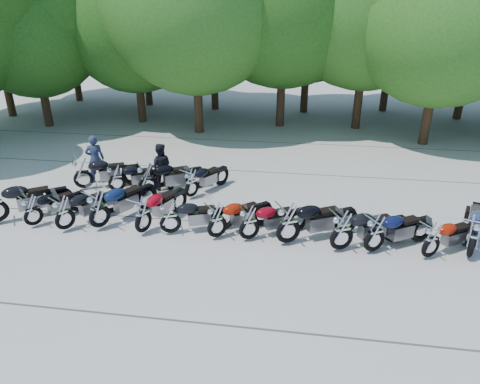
# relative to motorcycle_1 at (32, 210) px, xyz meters

# --- Properties ---
(ground) EXTENTS (90.00, 90.00, 0.00)m
(ground) POSITION_rel_motorcycle_1_xyz_m (6.18, -0.47, -0.58)
(ground) COLOR gray
(ground) RESTS_ON ground
(tree_1) EXTENTS (6.97, 6.97, 8.55)m
(tree_1) POSITION_rel_motorcycle_1_xyz_m (-5.86, 10.76, 4.49)
(tree_1) COLOR #3A2614
(tree_1) RESTS_ON ground
(tree_2) EXTENTS (7.31, 7.31, 8.97)m
(tree_2) POSITION_rel_motorcycle_1_xyz_m (-1.07, 12.37, 4.74)
(tree_2) COLOR #3A2614
(tree_2) RESTS_ON ground
(tree_3) EXTENTS (8.70, 8.70, 10.67)m
(tree_3) POSITION_rel_motorcycle_1_xyz_m (2.61, 10.77, 5.75)
(tree_3) COLOR #3A2614
(tree_3) RESTS_ON ground
(tree_6) EXTENTS (8.00, 8.00, 9.82)m
(tree_6) POSITION_rel_motorcycle_1_xyz_m (13.74, 10.34, 5.24)
(tree_6) COLOR #3A2614
(tree_6) RESTS_ON ground
(tree_9) EXTENTS (7.59, 7.59, 9.32)m
(tree_9) POSITION_rel_motorcycle_1_xyz_m (-7.35, 17.12, 4.94)
(tree_9) COLOR #3A2614
(tree_9) RESTS_ON ground
(tree_10) EXTENTS (7.78, 7.78, 9.55)m
(tree_10) POSITION_rel_motorcycle_1_xyz_m (-2.11, 16.50, 5.08)
(tree_10) COLOR #3A2614
(tree_10) RESTS_ON ground
(tree_11) EXTENTS (7.56, 7.56, 9.28)m
(tree_11) POSITION_rel_motorcycle_1_xyz_m (2.42, 15.95, 4.92)
(tree_11) COLOR #3A2614
(tree_11) RESTS_ON ground
(tree_12) EXTENTS (7.88, 7.88, 9.67)m
(tree_12) POSITION_rel_motorcycle_1_xyz_m (7.98, 16.00, 5.15)
(tree_12) COLOR #3A2614
(tree_12) RESTS_ON ground
(tree_13) EXTENTS (8.31, 8.31, 10.20)m
(tree_13) POSITION_rel_motorcycle_1_xyz_m (12.87, 17.00, 5.46)
(tree_13) COLOR #3A2614
(tree_13) RESTS_ON ground
(tree_14) EXTENTS (8.02, 8.02, 9.84)m
(tree_14) POSITION_rel_motorcycle_1_xyz_m (16.86, 15.62, 5.25)
(tree_14) COLOR #3A2614
(tree_14) RESTS_ON ground
(motorcycle_1) EXTENTS (1.66, 2.03, 1.15)m
(motorcycle_1) POSITION_rel_motorcycle_1_xyz_m (0.00, 0.00, 0.00)
(motorcycle_1) COLOR black
(motorcycle_1) RESTS_ON ground
(motorcycle_2) EXTENTS (1.75, 2.24, 1.25)m
(motorcycle_2) POSITION_rel_motorcycle_1_xyz_m (1.09, -0.10, 0.05)
(motorcycle_2) COLOR black
(motorcycle_2) RESTS_ON ground
(motorcycle_3) EXTENTS (1.92, 2.54, 1.41)m
(motorcycle_3) POSITION_rel_motorcycle_1_xyz_m (2.07, 0.15, 0.13)
(motorcycle_3) COLOR #0D1D3D
(motorcycle_3) RESTS_ON ground
(motorcycle_4) EXTENTS (1.53, 2.42, 1.32)m
(motorcycle_4) POSITION_rel_motorcycle_1_xyz_m (3.45, 0.07, 0.08)
(motorcycle_4) COLOR #9A0513
(motorcycle_4) RESTS_ON ground
(motorcycle_5) EXTENTS (2.27, 1.37, 1.23)m
(motorcycle_5) POSITION_rel_motorcycle_1_xyz_m (4.26, 0.12, 0.04)
(motorcycle_5) COLOR black
(motorcycle_5) RESTS_ON ground
(motorcycle_6) EXTENTS (2.12, 1.95, 1.25)m
(motorcycle_6) POSITION_rel_motorcycle_1_xyz_m (5.66, 0.09, 0.05)
(motorcycle_6) COLOR #941705
(motorcycle_6) RESTS_ON ground
(motorcycle_7) EXTENTS (2.22, 1.68, 1.23)m
(motorcycle_7) POSITION_rel_motorcycle_1_xyz_m (6.59, 0.10, 0.04)
(motorcycle_7) COLOR maroon
(motorcycle_7) RESTS_ON ground
(motorcycle_8) EXTENTS (2.61, 1.85, 1.43)m
(motorcycle_8) POSITION_rel_motorcycle_1_xyz_m (7.69, 0.04, 0.14)
(motorcycle_8) COLOR black
(motorcycle_8) RESTS_ON ground
(motorcycle_9) EXTENTS (2.49, 1.72, 1.37)m
(motorcycle_9) POSITION_rel_motorcycle_1_xyz_m (9.14, -0.11, 0.11)
(motorcycle_9) COLOR black
(motorcycle_9) RESTS_ON ground
(motorcycle_10) EXTENTS (2.33, 1.78, 1.30)m
(motorcycle_10) POSITION_rel_motorcycle_1_xyz_m (10.02, -0.07, 0.07)
(motorcycle_10) COLOR #0B1233
(motorcycle_10) RESTS_ON ground
(motorcycle_11) EXTENTS (2.11, 1.70, 1.19)m
(motorcycle_11) POSITION_rel_motorcycle_1_xyz_m (11.46, -0.13, 0.02)
(motorcycle_11) COLOR #931705
(motorcycle_11) RESTS_ON ground
(motorcycle_12) EXTENTS (1.58, 2.59, 1.40)m
(motorcycle_12) POSITION_rel_motorcycle_1_xyz_m (12.54, 0.07, 0.13)
(motorcycle_12) COLOR #0E1A3E
(motorcycle_12) RESTS_ON ground
(motorcycle_14) EXTENTS (2.50, 1.64, 1.36)m
(motorcycle_14) POSITION_rel_motorcycle_1_xyz_m (0.20, 2.83, 0.11)
(motorcycle_14) COLOR black
(motorcycle_14) RESTS_ON ground
(motorcycle_15) EXTENTS (2.17, 1.54, 1.20)m
(motorcycle_15) POSITION_rel_motorcycle_1_xyz_m (1.48, 2.78, 0.02)
(motorcycle_15) COLOR black
(motorcycle_15) RESTS_ON ground
(motorcycle_16) EXTENTS (2.45, 1.92, 1.38)m
(motorcycle_16) POSITION_rel_motorcycle_1_xyz_m (2.70, 2.64, 0.11)
(motorcycle_16) COLOR black
(motorcycle_16) RESTS_ON ground
(motorcycle_17) EXTENTS (1.68, 2.16, 1.21)m
(motorcycle_17) POSITION_rel_motorcycle_1_xyz_m (4.24, 2.70, 0.03)
(motorcycle_17) COLOR black
(motorcycle_17) RESTS_ON ground
(rider_0) EXTENTS (0.79, 0.67, 1.84)m
(rider_0) POSITION_rel_motorcycle_1_xyz_m (0.35, 3.61, 0.34)
(rider_0) COLOR #222B47
(rider_0) RESTS_ON ground
(rider_1) EXTENTS (0.96, 0.82, 1.74)m
(rider_1) POSITION_rel_motorcycle_1_xyz_m (2.96, 3.31, 0.29)
(rider_1) COLOR black
(rider_1) RESTS_ON ground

